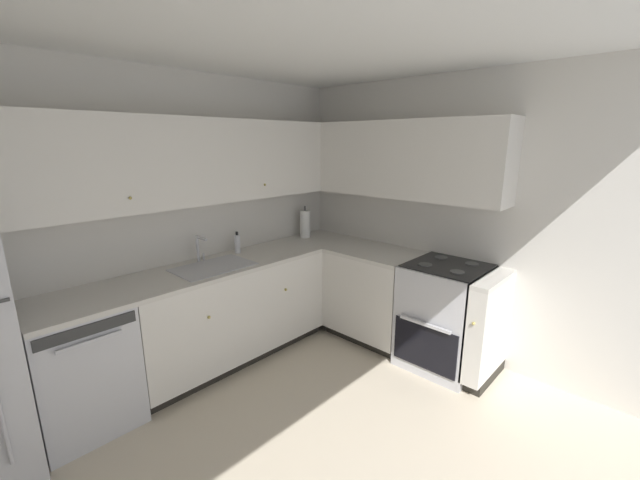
# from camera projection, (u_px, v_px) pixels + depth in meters

# --- Properties ---
(ground_plane) EXTENTS (3.84, 3.21, 0.02)m
(ground_plane) POSITION_uv_depth(u_px,v_px,m) (296.00, 464.00, 2.37)
(ground_plane) COLOR beige
(wall_back) EXTENTS (3.94, 0.05, 2.45)m
(wall_back) POSITION_uv_depth(u_px,v_px,m) (154.00, 227.00, 3.15)
(wall_back) COLOR silver
(wall_back) RESTS_ON ground_plane
(wall_right) EXTENTS (0.05, 3.31, 2.45)m
(wall_right) POSITION_uv_depth(u_px,v_px,m) (454.00, 219.00, 3.45)
(wall_right) COLOR silver
(wall_right) RESTS_ON ground_plane
(ceiling) EXTENTS (3.94, 3.31, 0.05)m
(ceiling) POSITION_uv_depth(u_px,v_px,m) (287.00, 9.00, 1.77)
(ceiling) COLOR white
(dishwasher) EXTENTS (0.60, 0.63, 0.86)m
(dishwasher) POSITION_uv_depth(u_px,v_px,m) (81.00, 367.00, 2.61)
(dishwasher) COLOR silver
(dishwasher) RESTS_ON ground_plane
(lower_cabinets_back) EXTENTS (1.75, 0.62, 0.86)m
(lower_cabinets_back) POSITION_uv_depth(u_px,v_px,m) (230.00, 312.00, 3.45)
(lower_cabinets_back) COLOR silver
(lower_cabinets_back) RESTS_ON ground_plane
(countertop_back) EXTENTS (2.96, 0.60, 0.03)m
(countertop_back) POSITION_uv_depth(u_px,v_px,m) (227.00, 264.00, 3.34)
(countertop_back) COLOR beige
(countertop_back) RESTS_ON lower_cabinets_back
(lower_cabinets_right) EXTENTS (0.62, 1.57, 0.86)m
(lower_cabinets_right) POSITION_uv_depth(u_px,v_px,m) (389.00, 300.00, 3.70)
(lower_cabinets_right) COLOR silver
(lower_cabinets_right) RESTS_ON ground_plane
(countertop_right) EXTENTS (0.60, 1.57, 0.03)m
(countertop_right) POSITION_uv_depth(u_px,v_px,m) (390.00, 256.00, 3.59)
(countertop_right) COLOR beige
(countertop_right) RESTS_ON lower_cabinets_right
(oven_range) EXTENTS (0.68, 0.62, 1.04)m
(oven_range) POSITION_uv_depth(u_px,v_px,m) (444.00, 315.00, 3.34)
(oven_range) COLOR silver
(oven_range) RESTS_ON ground_plane
(upper_cabinets_back) EXTENTS (2.64, 0.34, 0.67)m
(upper_cabinets_back) POSITION_uv_depth(u_px,v_px,m) (193.00, 162.00, 3.11)
(upper_cabinets_back) COLOR silver
(upper_cabinets_right) EXTENTS (0.32, 2.10, 0.67)m
(upper_cabinets_right) POSITION_uv_depth(u_px,v_px,m) (391.00, 159.00, 3.56)
(upper_cabinets_right) COLOR silver
(sink) EXTENTS (0.62, 0.40, 0.10)m
(sink) POSITION_uv_depth(u_px,v_px,m) (214.00, 272.00, 3.22)
(sink) COLOR #B7B7BC
(sink) RESTS_ON countertop_back
(faucet) EXTENTS (0.07, 0.16, 0.23)m
(faucet) POSITION_uv_depth(u_px,v_px,m) (199.00, 247.00, 3.32)
(faucet) COLOR silver
(faucet) RESTS_ON countertop_back
(soap_bottle) EXTENTS (0.05, 0.05, 0.20)m
(soap_bottle) POSITION_uv_depth(u_px,v_px,m) (237.00, 244.00, 3.60)
(soap_bottle) COLOR silver
(soap_bottle) RESTS_ON countertop_back
(paper_towel_roll) EXTENTS (0.11, 0.11, 0.35)m
(paper_towel_roll) POSITION_uv_depth(u_px,v_px,m) (305.00, 224.00, 4.18)
(paper_towel_roll) COLOR white
(paper_towel_roll) RESTS_ON countertop_back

